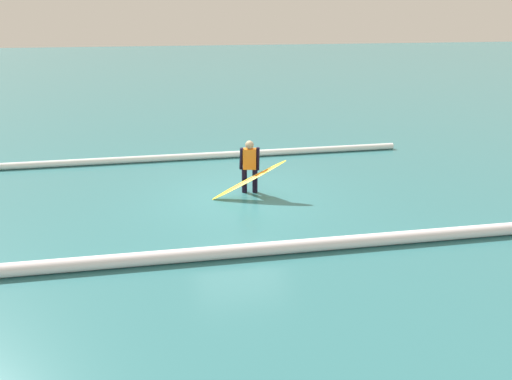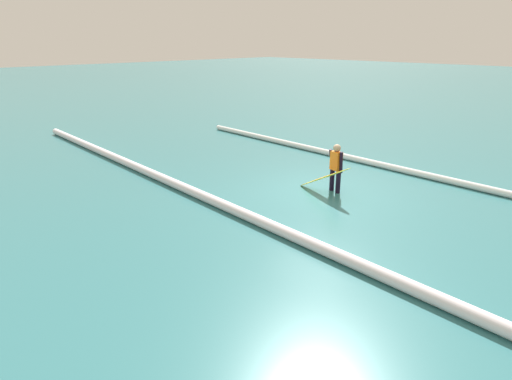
{
  "view_description": "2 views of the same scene",
  "coord_description": "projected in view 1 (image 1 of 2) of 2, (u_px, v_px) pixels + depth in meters",
  "views": [
    {
      "loc": [
        1.89,
        10.51,
        4.34
      ],
      "look_at": [
        0.01,
        2.17,
        1.0
      ],
      "focal_mm": 30.79,
      "sensor_mm": 36.0,
      "label": 1
    },
    {
      "loc": [
        -7.65,
        10.18,
        4.29
      ],
      "look_at": [
        0.01,
        2.69,
        0.64
      ],
      "focal_mm": 31.41,
      "sensor_mm": 36.0,
      "label": 2
    }
  ],
  "objects": [
    {
      "name": "wave_crest_midground",
      "position": [
        134.0,
        260.0,
        8.21
      ],
      "size": [
        22.58,
        1.53,
        0.27
      ],
      "primitive_type": "cylinder",
      "rotation": [
        0.0,
        1.57,
        -0.06
      ],
      "color": "white",
      "rests_on": "ground_plane"
    },
    {
      "name": "wave_crest_foreground",
      "position": [
        171.0,
        158.0,
        14.34
      ],
      "size": [
        15.55,
        0.84,
        0.21
      ],
      "primitive_type": "cylinder",
      "rotation": [
        0.0,
        1.57,
        -0.04
      ],
      "color": "white",
      "rests_on": "ground_plane"
    },
    {
      "name": "ground_plane",
      "position": [
        238.0,
        196.0,
        11.51
      ],
      "size": [
        140.81,
        140.81,
        0.0
      ],
      "primitive_type": "plane",
      "color": "#317177"
    },
    {
      "name": "surfboard",
      "position": [
        249.0,
        180.0,
        11.2
      ],
      "size": [
        1.95,
        0.49,
        1.03
      ],
      "color": "yellow",
      "rests_on": "ground_plane"
    },
    {
      "name": "surfer",
      "position": [
        250.0,
        164.0,
        11.48
      ],
      "size": [
        0.51,
        0.31,
        1.42
      ],
      "rotation": [
        0.0,
        0.0,
        6.03
      ],
      "color": "black",
      "rests_on": "ground_plane"
    }
  ]
}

